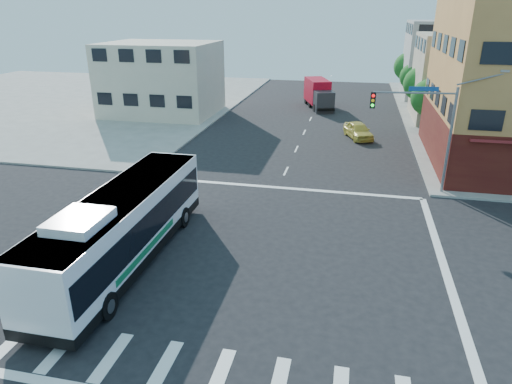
# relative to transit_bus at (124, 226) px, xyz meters

# --- Properties ---
(ground) EXTENTS (120.00, 120.00, 0.00)m
(ground) POSITION_rel_transit_bus_xyz_m (5.51, 1.81, -1.91)
(ground) COLOR black
(ground) RESTS_ON ground
(sidewalk_nw) EXTENTS (50.00, 50.00, 0.15)m
(sidewalk_nw) POSITION_rel_transit_bus_xyz_m (-29.49, 36.81, -1.84)
(sidewalk_nw) COLOR gray
(sidewalk_nw) RESTS_ON ground
(building_east_near) EXTENTS (12.06, 10.06, 9.00)m
(building_east_near) POSITION_rel_transit_bus_xyz_m (22.49, 35.79, 2.59)
(building_east_near) COLOR #C2B194
(building_east_near) RESTS_ON ground
(building_east_far) EXTENTS (12.06, 10.06, 10.00)m
(building_east_far) POSITION_rel_transit_bus_xyz_m (22.49, 49.79, 3.09)
(building_east_far) COLOR #A1A09C
(building_east_far) RESTS_ON ground
(building_west) EXTENTS (12.06, 10.06, 8.00)m
(building_west) POSITION_rel_transit_bus_xyz_m (-11.51, 31.79, 2.09)
(building_west) COLOR beige
(building_west) RESTS_ON ground
(signal_mast_ne) EXTENTS (7.91, 1.13, 8.07)m
(signal_mast_ne) POSITION_rel_transit_bus_xyz_m (14.59, 12.43, 3.07)
(signal_mast_ne) COLOR slate
(signal_mast_ne) RESTS_ON ground
(street_tree_a) EXTENTS (3.60, 3.60, 5.53)m
(street_tree_a) POSITION_rel_transit_bus_xyz_m (17.41, 29.73, 1.68)
(street_tree_a) COLOR #3A2015
(street_tree_a) RESTS_ON ground
(street_tree_b) EXTENTS (3.80, 3.80, 5.79)m
(street_tree_b) POSITION_rel_transit_bus_xyz_m (17.41, 37.73, 1.84)
(street_tree_b) COLOR #3A2015
(street_tree_b) RESTS_ON ground
(street_tree_c) EXTENTS (3.40, 3.40, 5.29)m
(street_tree_c) POSITION_rel_transit_bus_xyz_m (17.41, 45.73, 1.55)
(street_tree_c) COLOR #3A2015
(street_tree_c) RESTS_ON ground
(street_tree_d) EXTENTS (4.00, 4.00, 6.03)m
(street_tree_d) POSITION_rel_transit_bus_xyz_m (17.41, 53.73, 1.97)
(street_tree_d) COLOR #3A2015
(street_tree_d) RESTS_ON ground
(transit_bus) EXTENTS (2.99, 13.21, 3.91)m
(transit_bus) POSITION_rel_transit_bus_xyz_m (0.00, 0.00, 0.00)
(transit_bus) COLOR black
(transit_bus) RESTS_ON ground
(box_truck) EXTENTS (4.40, 7.76, 3.36)m
(box_truck) POSITION_rel_transit_bus_xyz_m (5.75, 39.32, -0.28)
(box_truck) COLOR #28292E
(box_truck) RESTS_ON ground
(parked_car) EXTENTS (3.24, 4.80, 1.52)m
(parked_car) POSITION_rel_transit_bus_xyz_m (10.73, 25.62, -1.15)
(parked_car) COLOR gold
(parked_car) RESTS_ON ground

